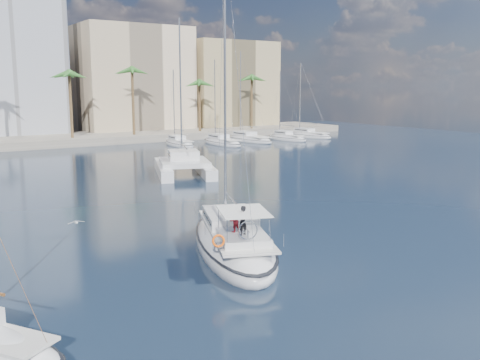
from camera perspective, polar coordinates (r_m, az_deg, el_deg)
ground at (r=33.13m, az=-0.49°, el=-6.02°), size 160.00×160.00×0.00m
quay at (r=89.86m, az=-22.13°, el=3.80°), size 120.00×14.00×1.20m
building_beige at (r=104.43m, az=-11.41°, el=10.27°), size 20.00×14.00×20.00m
building_tan_right at (r=111.77m, az=-1.31°, el=9.92°), size 18.00×12.00×18.00m
palm_centre at (r=85.53m, az=-22.02°, el=10.04°), size 3.60×3.60×12.30m
palm_right at (r=98.21m, az=-1.88°, el=10.65°), size 3.60×3.60×12.30m
main_sloop at (r=29.98m, az=-0.70°, el=-6.66°), size 8.39×13.08×18.56m
catamaran at (r=56.45m, az=-6.02°, el=1.77°), size 9.03×12.17×16.09m
seagull at (r=34.04m, az=-17.08°, el=-4.34°), size 1.02×0.44×0.19m
moored_yacht_a at (r=83.15m, az=-6.48°, el=3.62°), size 3.37×9.52×11.90m
moored_yacht_b at (r=84.55m, az=-1.93°, el=3.78°), size 3.32×10.83×13.72m
moored_yacht_c at (r=89.73m, az=0.96°, el=4.14°), size 3.98×12.33×15.54m
moored_yacht_d at (r=91.95m, az=5.02°, el=4.25°), size 3.52×9.55×11.90m
moored_yacht_e at (r=97.60m, az=7.30°, el=4.54°), size 4.61×11.11×13.72m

